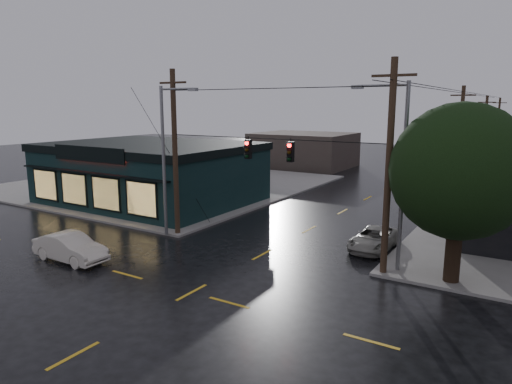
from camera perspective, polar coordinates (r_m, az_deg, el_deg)
The scene contains 15 objects.
ground_plane at distance 20.59m, azimuth -8.05°, elevation -12.32°, with size 160.00×160.00×0.00m, color black.
sidewalk_nw at distance 47.86m, azimuth -11.23°, elevation 1.05°, with size 28.00×28.00×0.15m, color gray.
pizza_shop at distance 39.03m, azimuth -13.00°, elevation 2.47°, with size 16.30×12.34×4.90m.
corner_tree at distance 21.83m, azimuth 24.13°, elevation 2.31°, with size 6.04×6.04×8.08m.
utility_pole_nw at distance 29.25m, azimuth -9.75°, elevation -5.31°, with size 2.00×0.32×10.15m, color #302115, non-canonical shape.
utility_pole_ne at distance 23.18m, azimuth 15.57°, elevation -9.93°, with size 2.00×0.32×10.15m, color #302115, non-canonical shape.
utility_pole_far_a at distance 43.60m, azimuth 23.57°, elevation -0.72°, with size 2.00×0.32×9.65m, color #302115, non-canonical shape.
utility_pole_far_b at distance 63.24m, azimuth 26.25°, elevation 2.42°, with size 2.00×0.32×9.15m, color #302115, non-canonical shape.
utility_pole_far_c at distance 83.05m, azimuth 27.66°, elevation 4.06°, with size 2.00×0.32×9.15m, color #302115, non-canonical shape.
span_signal_assembly at distance 24.34m, azimuth 1.61°, elevation 5.27°, with size 13.00×0.48×1.23m.
streetlight_nw at distance 28.95m, azimuth -11.11°, elevation -5.53°, with size 5.40×0.30×9.15m, color gray, non-canonical shape.
streetlight_ne at distance 23.70m, azimuth 17.23°, elevation -9.55°, with size 5.40×0.30×9.15m, color gray, non-canonical shape.
bg_building_west at distance 60.73m, azimuth 5.98°, elevation 5.27°, with size 12.00×10.00×4.40m, color #40332E.
sedan_cream at distance 25.89m, azimuth -22.19°, elevation -6.45°, with size 1.53×4.39×1.45m, color silver.
suv_silver at distance 26.75m, azimuth 14.54°, elevation -5.68°, with size 2.03×4.40×1.22m, color gray.
Camera 1 is at (12.24, -14.45, 8.08)m, focal length 32.00 mm.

